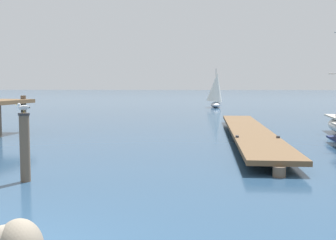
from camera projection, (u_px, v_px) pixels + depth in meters
floating_dock at (249, 131)px, 20.03m from camera, size 2.30×17.36×0.53m
mooring_piling at (25, 146)px, 11.00m from camera, size 0.30×0.30×1.81m
perched_seagull at (24, 107)px, 10.91m from camera, size 0.36×0.23×0.27m
distant_sailboat at (216, 90)px, 46.97m from camera, size 2.22×3.60×4.36m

